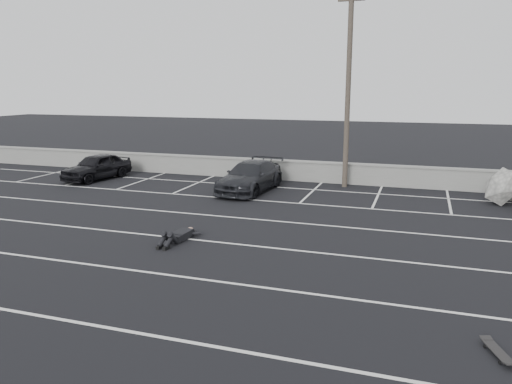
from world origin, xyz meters
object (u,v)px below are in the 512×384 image
(utility_pole, at_px, (348,89))
(person, at_px, (182,231))
(skateboard, at_px, (498,352))
(car_right, at_px, (250,177))
(car_left, at_px, (97,167))

(utility_pole, xyz_separation_m, person, (-3.69, -10.21, -4.46))
(skateboard, bearing_deg, utility_pole, 88.79)
(utility_pole, height_order, person, utility_pole)
(car_right, xyz_separation_m, person, (0.38, -7.77, -0.44))
(utility_pole, bearing_deg, car_right, -149.00)
(car_left, distance_m, person, 12.10)
(utility_pole, bearing_deg, skateboard, -71.15)
(car_right, bearing_deg, skateboard, -49.38)
(car_left, relative_size, utility_pole, 0.43)
(car_left, distance_m, utility_pole, 13.53)
(car_right, bearing_deg, utility_pole, 35.27)
(person, bearing_deg, car_left, 142.33)
(car_left, xyz_separation_m, utility_pole, (12.73, 2.18, 4.02))
(car_left, distance_m, skateboard, 21.85)
(car_left, relative_size, person, 1.59)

